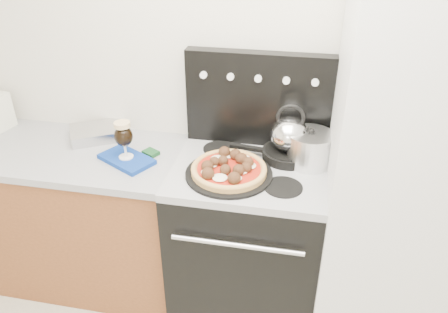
% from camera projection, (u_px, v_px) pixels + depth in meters
% --- Properties ---
extents(room_shell, '(3.52, 3.01, 2.52)m').
position_uv_depth(room_shell, '(182.00, 222.00, 1.27)').
color(room_shell, beige).
rests_on(room_shell, ground).
extents(base_cabinet, '(1.45, 0.60, 0.86)m').
position_uv_depth(base_cabinet, '(66.00, 216.00, 2.62)').
color(base_cabinet, brown).
rests_on(base_cabinet, ground).
extents(countertop, '(1.48, 0.63, 0.04)m').
position_uv_depth(countertop, '(51.00, 151.00, 2.40)').
color(countertop, '#A1A1A8').
rests_on(countertop, base_cabinet).
extents(stove_body, '(0.76, 0.65, 0.88)m').
position_uv_depth(stove_body, '(247.00, 241.00, 2.41)').
color(stove_body, black).
rests_on(stove_body, ground).
extents(cooktop, '(0.76, 0.65, 0.04)m').
position_uv_depth(cooktop, '(249.00, 170.00, 2.18)').
color(cooktop, '#ADADB2').
rests_on(cooktop, stove_body).
extents(backguard, '(0.76, 0.08, 0.50)m').
position_uv_depth(backguard, '(258.00, 99.00, 2.28)').
color(backguard, black).
rests_on(backguard, cooktop).
extents(fridge, '(0.64, 0.68, 1.90)m').
position_uv_depth(fridge, '(399.00, 180.00, 2.02)').
color(fridge, silver).
rests_on(fridge, ground).
extents(foil_sheet, '(0.37, 0.34, 0.06)m').
position_uv_depth(foil_sheet, '(98.00, 132.00, 2.48)').
color(foil_sheet, silver).
rests_on(foil_sheet, countertop).
extents(oven_mitt, '(0.33, 0.28, 0.02)m').
position_uv_depth(oven_mitt, '(127.00, 159.00, 2.25)').
color(oven_mitt, navy).
rests_on(oven_mitt, countertop).
extents(beer_glass, '(0.11, 0.11, 0.20)m').
position_uv_depth(beer_glass, '(124.00, 140.00, 2.19)').
color(beer_glass, black).
rests_on(beer_glass, oven_mitt).
extents(pizza_pan, '(0.42, 0.42, 0.01)m').
position_uv_depth(pizza_pan, '(229.00, 174.00, 2.10)').
color(pizza_pan, black).
rests_on(pizza_pan, cooktop).
extents(pizza, '(0.39, 0.39, 0.05)m').
position_uv_depth(pizza, '(229.00, 168.00, 2.09)').
color(pizza, tan).
rests_on(pizza, pizza_pan).
extents(skillet, '(0.30, 0.30, 0.05)m').
position_uv_depth(skillet, '(287.00, 154.00, 2.24)').
color(skillet, '#262525').
rests_on(skillet, cooktop).
extents(tea_kettle, '(0.24, 0.24, 0.21)m').
position_uv_depth(tea_kettle, '(289.00, 132.00, 2.17)').
color(tea_kettle, silver).
rests_on(tea_kettle, skillet).
extents(stock_pot, '(0.23, 0.23, 0.16)m').
position_uv_depth(stock_pot, '(310.00, 150.00, 2.16)').
color(stock_pot, silver).
rests_on(stock_pot, cooktop).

